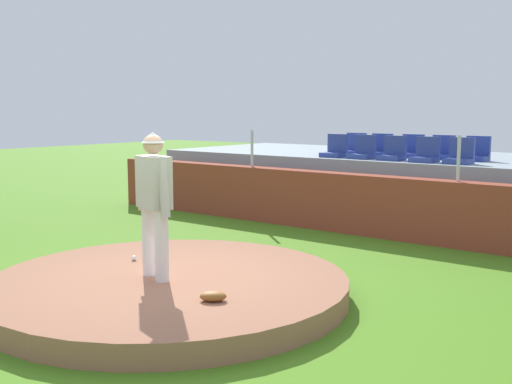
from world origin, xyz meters
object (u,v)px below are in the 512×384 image
Objects in this scene: stadium_chair_3 at (426,154)px; stadium_chair_4 at (460,156)px; pitcher at (154,194)px; baseball at (134,258)px; fielding_glove at (213,296)px; stadium_chair_9 at (476,153)px; stadium_chair_5 at (354,148)px; stadium_chair_7 at (411,150)px; stadium_chair_6 at (380,149)px; stadium_chair_2 at (393,153)px; stadium_chair_0 at (335,150)px; stadium_chair_8 at (442,152)px; stadium_chair_1 at (363,151)px.

stadium_chair_3 is 0.67m from stadium_chair_4.
baseball is at bearing 171.26° from pitcher.
stadium_chair_9 reaches higher than fielding_glove.
stadium_chair_7 is at bearing -179.12° from stadium_chair_5.
fielding_glove is at bearing 103.47° from stadium_chair_6.
stadium_chair_2 reaches higher than baseball.
stadium_chair_0 is 2.93m from stadium_chair_9.
stadium_chair_4 reaches higher than fielding_glove.
stadium_chair_9 is (1.50, 7.43, 0.17)m from pitcher.
stadium_chair_2 is at bearing 129.92° from stadium_chair_6.
baseball is 7.10m from stadium_chair_5.
stadium_chair_9 is at bearing 70.84° from baseball.
stadium_chair_4 is (2.76, -0.00, 0.00)m from stadium_chair_0.
fielding_glove is 0.60× the size of stadium_chair_5.
stadium_chair_6 and stadium_chair_9 have the same top height.
stadium_chair_8 is 1.00× the size of stadium_chair_9.
stadium_chair_3 is at bearing 178.76° from stadium_chair_1.
stadium_chair_5 reaches higher than fielding_glove.
stadium_chair_8 is at bearing 179.83° from stadium_chair_5.
stadium_chair_8 is (1.42, 0.02, 0.00)m from stadium_chair_6.
stadium_chair_2 is 1.39m from stadium_chair_4.
stadium_chair_8 is (1.38, 0.88, 0.00)m from stadium_chair_1.
stadium_chair_6 is 1.00× the size of stadium_chair_9.
stadium_chair_8 is (-0.42, 7.69, 1.18)m from fielding_glove.
baseball is at bearing 87.61° from stadium_chair_6.
pitcher is 7.59m from stadium_chair_9.
stadium_chair_1 is at bearing 0.36° from stadium_chair_4.
stadium_chair_8 is at bearing -88.48° from stadium_chair_3.
stadium_chair_1 is 1.41m from stadium_chair_3.
stadium_chair_7 is (0.01, 0.90, 0.00)m from stadium_chair_2.
stadium_chair_1 is 1.00× the size of stadium_chair_2.
pitcher reaches higher than stadium_chair_5.
stadium_chair_6 is (-0.03, 0.86, 0.00)m from stadium_chair_1.
pitcher is at bearing -49.78° from fielding_glove.
stadium_chair_0 reaches higher than fielding_glove.
pitcher is 3.69× the size of stadium_chair_5.
stadium_chair_4 is 2.91m from stadium_chair_5.
stadium_chair_1 and stadium_chair_2 have the same top height.
stadium_chair_6 reaches higher than baseball.
stadium_chair_0 and stadium_chair_3 have the same top height.
stadium_chair_9 is (2.81, -0.00, 0.00)m from stadium_chair_5.
fielding_glove is at bearing -18.45° from baseball.
stadium_chair_9 is at bearing 179.92° from stadium_chair_5.
stadium_chair_4 is (0.67, 0.04, 0.00)m from stadium_chair_3.
stadium_chair_7 is (0.72, 0.05, 0.00)m from stadium_chair_6.
stadium_chair_2 reaches higher than fielding_glove.
stadium_chair_2 and stadium_chair_9 have the same top height.
stadium_chair_3 is 1.15m from stadium_chair_9.
stadium_chair_1 and stadium_chair_5 have the same top height.
stadium_chair_8 reaches higher than fielding_glove.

